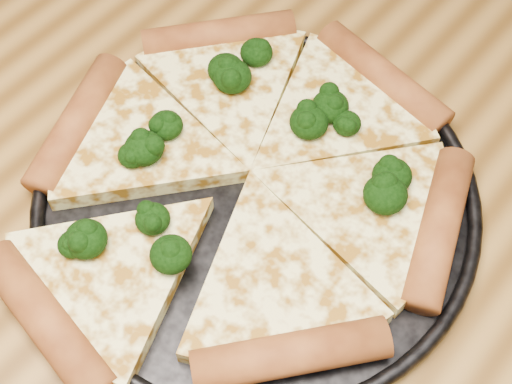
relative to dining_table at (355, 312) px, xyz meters
The scene contains 4 objects.
dining_table is the anchor object (origin of this frame).
pizza_pan 0.14m from the dining_table, behind, with size 0.34×0.34×0.02m.
pizza 0.16m from the dining_table, behind, with size 0.34×0.37×0.03m.
broccoli_florets 0.17m from the dining_table, behind, with size 0.20×0.24×0.02m.
Camera 1 is at (0.09, -0.24, 1.23)m, focal length 51.39 mm.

